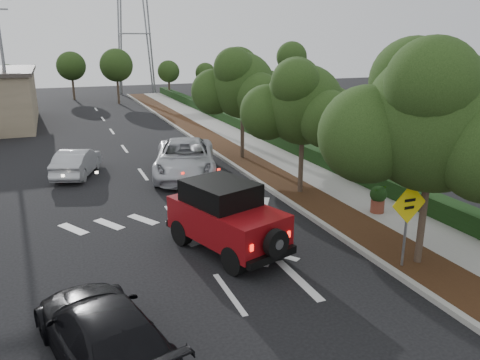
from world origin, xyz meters
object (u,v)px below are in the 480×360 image
red_jeep (223,216)px  silver_suv_ahead (185,158)px  black_suv_oncoming (103,332)px  speed_hump_sign (408,214)px

red_jeep → silver_suv_ahead: size_ratio=0.72×
silver_suv_ahead → black_suv_oncoming: 13.60m
black_suv_oncoming → speed_hump_sign: 8.36m
silver_suv_ahead → speed_hump_sign: size_ratio=2.50×
silver_suv_ahead → speed_hump_sign: speed_hump_sign is taller
red_jeep → black_suv_oncoming: size_ratio=0.94×
black_suv_oncoming → speed_hump_sign: speed_hump_sign is taller
silver_suv_ahead → black_suv_oncoming: (-5.12, -12.60, -0.16)m
speed_hump_sign → red_jeep: bearing=142.8°
red_jeep → silver_suv_ahead: red_jeep is taller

